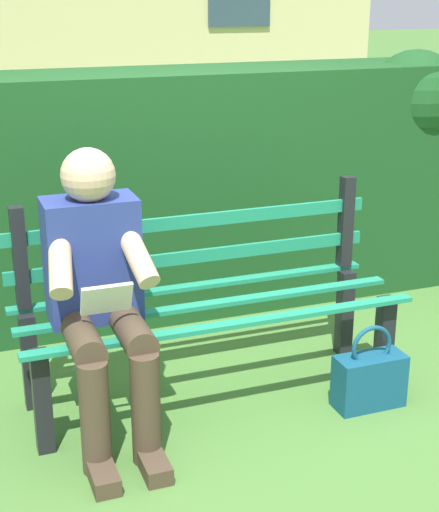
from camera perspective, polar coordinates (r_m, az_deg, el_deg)
The scene contains 5 objects.
ground at distance 3.63m, azimuth -0.56°, elevation -10.25°, with size 60.00×60.00×0.00m, color #477533.
park_bench at distance 3.50m, azimuth -1.00°, elevation -3.32°, with size 1.74×0.53×0.92m.
person_seated at distance 3.15m, azimuth -8.88°, elevation -2.44°, with size 0.44×0.73×1.20m.
hedge_backdrop at distance 4.47m, azimuth -1.58°, elevation 5.31°, with size 4.61×0.70×1.45m.
handbag at distance 3.55m, azimuth 11.03°, elevation -8.91°, with size 0.32×0.14×0.39m.
Camera 1 is at (1.07, 2.98, 1.78)m, focal length 54.07 mm.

